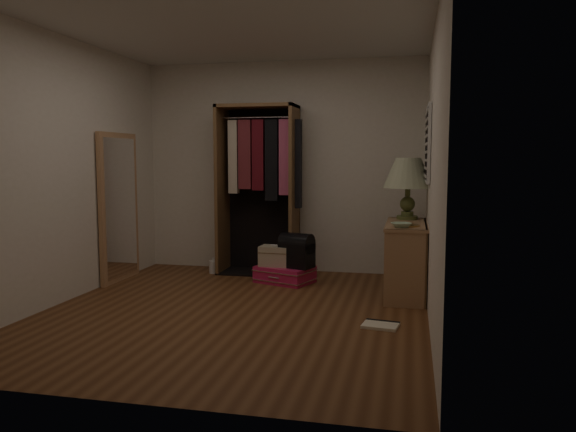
% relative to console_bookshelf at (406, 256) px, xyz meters
% --- Properties ---
extents(ground, '(4.00, 4.00, 0.00)m').
position_rel_console_bookshelf_xyz_m(ground, '(-1.54, -1.03, -0.40)').
color(ground, '#5A3219').
rests_on(ground, ground).
extents(room_walls, '(3.52, 4.02, 2.60)m').
position_rel_console_bookshelf_xyz_m(room_walls, '(-1.46, -0.99, 1.10)').
color(room_walls, silver).
rests_on(room_walls, ground).
extents(console_bookshelf, '(0.42, 1.12, 0.75)m').
position_rel_console_bookshelf_xyz_m(console_bookshelf, '(0.00, 0.00, 0.00)').
color(console_bookshelf, '#A0724D').
rests_on(console_bookshelf, ground).
extents(open_wardrobe, '(1.02, 0.50, 2.05)m').
position_rel_console_bookshelf_xyz_m(open_wardrobe, '(-1.74, 0.74, 0.82)').
color(open_wardrobe, brown).
rests_on(open_wardrobe, ground).
extents(floor_mirror, '(0.06, 0.80, 1.70)m').
position_rel_console_bookshelf_xyz_m(floor_mirror, '(-3.24, -0.03, 0.45)').
color(floor_mirror, tan).
rests_on(floor_mirror, ground).
extents(pink_suitcase, '(0.73, 0.63, 0.19)m').
position_rel_console_bookshelf_xyz_m(pink_suitcase, '(-1.35, 0.26, -0.30)').
color(pink_suitcase, '#C5184E').
rests_on(pink_suitcase, ground).
extents(train_case, '(0.35, 0.26, 0.25)m').
position_rel_console_bookshelf_xyz_m(train_case, '(-1.46, 0.25, -0.09)').
color(train_case, tan).
rests_on(train_case, pink_suitcase).
extents(black_bag, '(0.42, 0.34, 0.39)m').
position_rel_console_bookshelf_xyz_m(black_bag, '(-1.20, 0.22, -0.01)').
color(black_bag, black).
rests_on(black_bag, pink_suitcase).
extents(table_lamp, '(0.56, 0.56, 0.67)m').
position_rel_console_bookshelf_xyz_m(table_lamp, '(0.00, 0.34, 0.84)').
color(table_lamp, '#4C592B').
rests_on(table_lamp, console_bookshelf).
extents(brass_tray, '(0.28, 0.28, 0.01)m').
position_rel_console_bookshelf_xyz_m(brass_tray, '(0.00, -0.28, 0.36)').
color(brass_tray, '#AD8242').
rests_on(brass_tray, console_bookshelf).
extents(ceramic_bowl, '(0.25, 0.25, 0.05)m').
position_rel_console_bookshelf_xyz_m(ceramic_bowl, '(-0.05, -0.42, 0.38)').
color(ceramic_bowl, '#AECFAD').
rests_on(ceramic_bowl, console_bookshelf).
extents(white_jug, '(0.15, 0.15, 0.19)m').
position_rel_console_bookshelf_xyz_m(white_jug, '(-2.32, 0.57, -0.32)').
color(white_jug, silver).
rests_on(white_jug, ground).
extents(floor_book, '(0.33, 0.28, 0.03)m').
position_rel_console_bookshelf_xyz_m(floor_book, '(-0.18, -1.20, -0.39)').
color(floor_book, '#EBE1C5').
rests_on(floor_book, ground).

